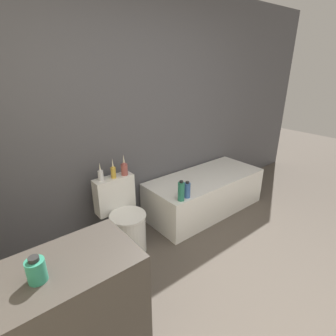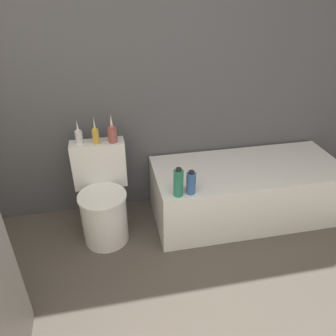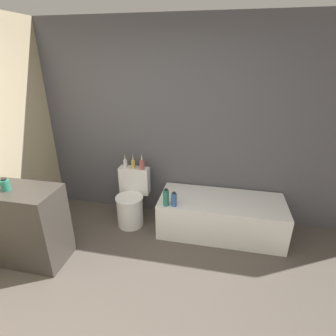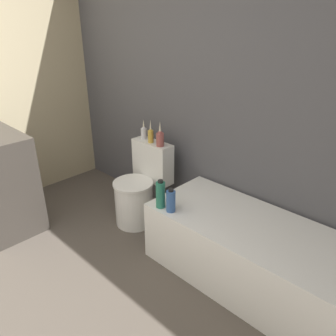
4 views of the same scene
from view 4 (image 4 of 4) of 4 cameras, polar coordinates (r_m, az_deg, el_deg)
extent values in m
cube|color=#4C4C51|center=(2.74, 6.59, 14.60)|extent=(6.40, 0.06, 2.60)
cube|color=white|center=(2.48, 14.74, -14.46)|extent=(1.56, 0.67, 0.48)
cube|color=#B7BCC6|center=(2.34, 15.36, -9.99)|extent=(1.36, 0.47, 0.01)
cylinder|color=white|center=(3.07, -5.94, -6.18)|extent=(0.35, 0.35, 0.41)
cylinder|color=white|center=(2.97, -6.12, -2.66)|extent=(0.37, 0.37, 0.02)
cube|color=white|center=(3.06, -2.69, 1.21)|extent=(0.41, 0.15, 0.38)
cylinder|color=silver|center=(3.06, -4.24, 6.01)|extent=(0.05, 0.05, 0.10)
sphere|color=silver|center=(3.05, -4.27, 6.87)|extent=(0.04, 0.04, 0.04)
cone|color=beige|center=(3.04, -4.29, 7.66)|extent=(0.02, 0.02, 0.09)
cylinder|color=gold|center=(2.96, -3.03, 5.48)|extent=(0.05, 0.05, 0.11)
sphere|color=gold|center=(2.94, -3.05, 6.50)|extent=(0.03, 0.03, 0.03)
cone|color=beige|center=(2.92, -3.08, 7.43)|extent=(0.02, 0.02, 0.10)
cylinder|color=#994C47|center=(2.87, -1.39, 4.96)|extent=(0.07, 0.07, 0.12)
sphere|color=#994C47|center=(2.85, -1.40, 6.06)|extent=(0.04, 0.04, 0.04)
cone|color=beige|center=(2.83, -1.41, 7.07)|extent=(0.02, 0.02, 0.11)
cylinder|color=#267259|center=(2.43, -1.30, -4.69)|extent=(0.07, 0.07, 0.20)
cylinder|color=black|center=(2.37, -1.33, -2.35)|extent=(0.04, 0.04, 0.02)
cylinder|color=#335999|center=(2.39, 0.49, -5.80)|extent=(0.07, 0.07, 0.16)
cylinder|color=black|center=(2.34, 0.50, -3.86)|extent=(0.04, 0.04, 0.02)
camera|label=1|loc=(3.15, -54.74, 15.85)|focal=28.00mm
camera|label=2|loc=(1.99, -60.27, 15.09)|focal=35.00mm
camera|label=3|loc=(1.55, -103.32, 9.57)|focal=28.00mm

